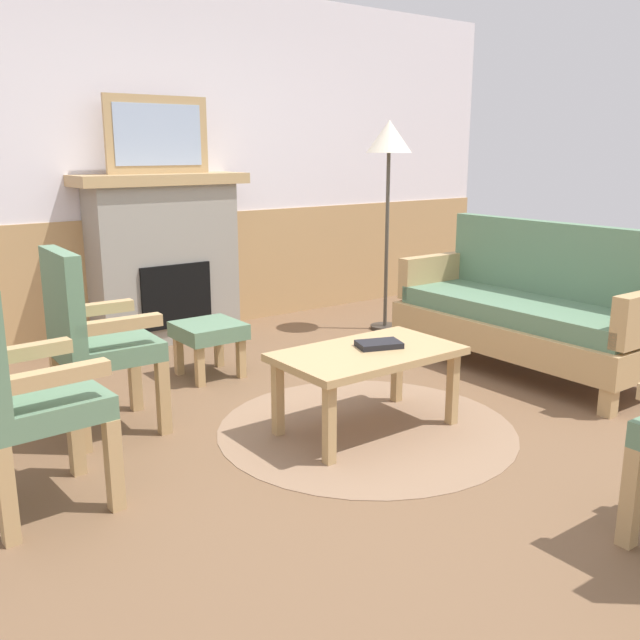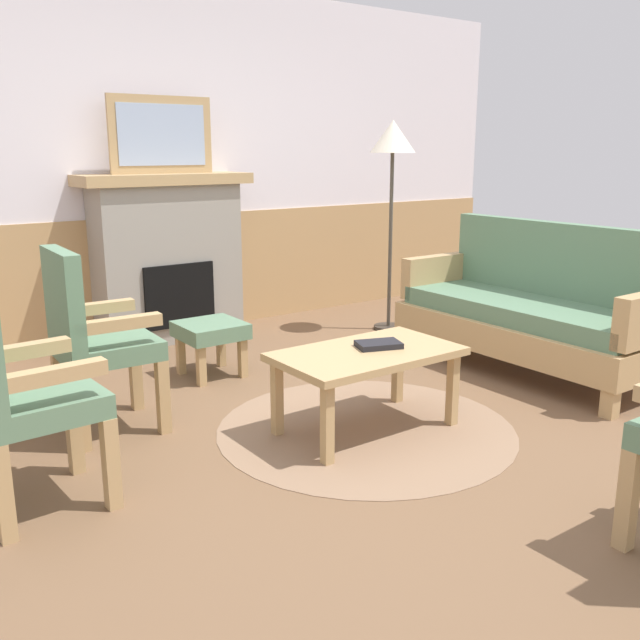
{
  "view_description": "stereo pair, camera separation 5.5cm",
  "coord_description": "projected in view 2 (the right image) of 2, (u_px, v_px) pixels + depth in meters",
  "views": [
    {
      "loc": [
        -2.23,
        -2.63,
        1.46
      ],
      "look_at": [
        0.0,
        0.35,
        0.55
      ],
      "focal_mm": 39.35,
      "sensor_mm": 36.0,
      "label": 1
    },
    {
      "loc": [
        -2.18,
        -2.67,
        1.46
      ],
      "look_at": [
        0.0,
        0.35,
        0.55
      ],
      "focal_mm": 39.35,
      "sensor_mm": 36.0,
      "label": 2
    }
  ],
  "objects": [
    {
      "name": "footstool",
      "position": [
        211.0,
        334.0,
        4.58
      ],
      "size": [
        0.4,
        0.4,
        0.36
      ],
      "color": "tan",
      "rests_on": "ground_plane"
    },
    {
      "name": "armchair_by_window_left",
      "position": [
        92.0,
        333.0,
        3.6
      ],
      "size": [
        0.5,
        0.5,
        0.98
      ],
      "color": "tan",
      "rests_on": "ground_plane"
    },
    {
      "name": "couch",
      "position": [
        530.0,
        312.0,
        4.68
      ],
      "size": [
        0.7,
        1.8,
        0.98
      ],
      "color": "tan",
      "rests_on": "ground_plane"
    },
    {
      "name": "wall_back",
      "position": [
        150.0,
        169.0,
        5.42
      ],
      "size": [
        7.2,
        0.14,
        2.7
      ],
      "color": "white",
      "rests_on": "ground_plane"
    },
    {
      "name": "round_rug",
      "position": [
        366.0,
        429.0,
        3.75
      ],
      "size": [
        1.59,
        1.59,
        0.01
      ],
      "primitive_type": "cylinder",
      "color": "#896B51",
      "rests_on": "ground_plane"
    },
    {
      "name": "armchair_near_fireplace",
      "position": [
        16.0,
        386.0,
        2.8
      ],
      "size": [
        0.5,
        0.5,
        0.98
      ],
      "color": "tan",
      "rests_on": "ground_plane"
    },
    {
      "name": "framed_picture",
      "position": [
        161.0,
        135.0,
        5.16
      ],
      "size": [
        0.8,
        0.04,
        0.56
      ],
      "color": "tan",
      "rests_on": "fireplace"
    },
    {
      "name": "fireplace",
      "position": [
        168.0,
        257.0,
        5.38
      ],
      "size": [
        1.3,
        0.44,
        1.28
      ],
      "color": "gray",
      "rests_on": "ground_plane"
    },
    {
      "name": "ground_plane",
      "position": [
        359.0,
        434.0,
        3.69
      ],
      "size": [
        14.0,
        14.0,
        0.0
      ],
      "primitive_type": "plane",
      "color": "brown"
    },
    {
      "name": "floor_lamp_by_couch",
      "position": [
        393.0,
        150.0,
        5.49
      ],
      "size": [
        0.36,
        0.36,
        1.68
      ],
      "color": "#332D28",
      "rests_on": "ground_plane"
    },
    {
      "name": "coffee_table",
      "position": [
        367.0,
        360.0,
        3.66
      ],
      "size": [
        0.96,
        0.56,
        0.44
      ],
      "color": "tan",
      "rests_on": "ground_plane"
    },
    {
      "name": "book_on_table",
      "position": [
        379.0,
        345.0,
        3.7
      ],
      "size": [
        0.26,
        0.22,
        0.03
      ],
      "primitive_type": "cube",
      "rotation": [
        0.0,
        0.0,
        -0.34
      ],
      "color": "black",
      "rests_on": "coffee_table"
    }
  ]
}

